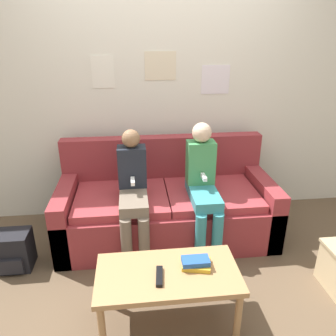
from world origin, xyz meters
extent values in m
plane|color=brown|center=(0.00, 0.00, 0.00)|extent=(10.00, 10.00, 0.00)
cube|color=silver|center=(0.00, 1.06, 1.30)|extent=(8.00, 0.06, 2.60)
cube|color=white|center=(-0.53, 1.03, 1.46)|extent=(0.20, 0.00, 0.29)
cube|color=beige|center=(0.00, 1.03, 1.51)|extent=(0.29, 0.00, 0.26)
cube|color=silver|center=(0.53, 1.03, 1.37)|extent=(0.27, 0.00, 0.27)
cube|color=maroon|center=(0.00, 0.51, 0.20)|extent=(1.93, 0.85, 0.40)
cube|color=maroon|center=(0.00, 0.86, 0.63)|extent=(1.93, 0.14, 0.47)
cube|color=maroon|center=(-0.90, 0.51, 0.28)|extent=(0.14, 0.85, 0.56)
cube|color=maroon|center=(0.90, 0.51, 0.28)|extent=(0.14, 0.85, 0.56)
cube|color=#A1343A|center=(-0.41, 0.47, 0.43)|extent=(0.81, 0.69, 0.07)
cube|color=#A1343A|center=(0.41, 0.47, 0.43)|extent=(0.81, 0.69, 0.07)
cube|color=#AD7F51|center=(-0.10, -0.50, 0.39)|extent=(0.90, 0.47, 0.04)
cylinder|color=#AD7F51|center=(-0.51, -0.70, 0.19)|extent=(0.04, 0.04, 0.37)
cylinder|color=#AD7F51|center=(0.31, -0.70, 0.19)|extent=(0.04, 0.04, 0.37)
cylinder|color=#AD7F51|center=(-0.51, -0.31, 0.19)|extent=(0.04, 0.04, 0.37)
cylinder|color=#AD7F51|center=(0.31, -0.31, 0.19)|extent=(0.04, 0.04, 0.37)
cylinder|color=#756656|center=(-0.37, 0.05, 0.23)|extent=(0.09, 0.09, 0.47)
cylinder|color=#756656|center=(-0.23, 0.05, 0.23)|extent=(0.09, 0.09, 0.47)
cube|color=#756656|center=(-0.30, 0.32, 0.51)|extent=(0.23, 0.53, 0.09)
cube|color=#1E232D|center=(-0.30, 0.48, 0.73)|extent=(0.24, 0.16, 0.35)
sphere|color=#8C6647|center=(-0.30, 0.48, 0.98)|extent=(0.15, 0.15, 0.15)
cube|color=white|center=(-0.30, 0.33, 0.66)|extent=(0.03, 0.12, 0.03)
cylinder|color=teal|center=(0.22, 0.05, 0.23)|extent=(0.09, 0.09, 0.47)
cylinder|color=teal|center=(0.36, 0.05, 0.23)|extent=(0.09, 0.09, 0.47)
cube|color=teal|center=(0.29, 0.32, 0.51)|extent=(0.23, 0.53, 0.09)
cube|color=#429356|center=(0.29, 0.48, 0.75)|extent=(0.24, 0.16, 0.38)
sphere|color=beige|center=(0.29, 0.48, 1.02)|extent=(0.17, 0.17, 0.17)
cube|color=white|center=(0.29, 0.33, 0.67)|extent=(0.03, 0.12, 0.03)
cube|color=black|center=(-0.16, -0.55, 0.42)|extent=(0.06, 0.17, 0.02)
cube|color=gold|center=(0.08, -0.47, 0.43)|extent=(0.20, 0.17, 0.03)
cube|color=#23519E|center=(0.08, -0.47, 0.46)|extent=(0.18, 0.10, 0.03)
cube|color=black|center=(-1.29, 0.19, 0.16)|extent=(0.28, 0.22, 0.32)
cube|color=black|center=(-1.29, 0.06, 0.10)|extent=(0.19, 0.03, 0.13)
camera|label=1|loc=(-0.29, -2.13, 1.80)|focal=35.00mm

